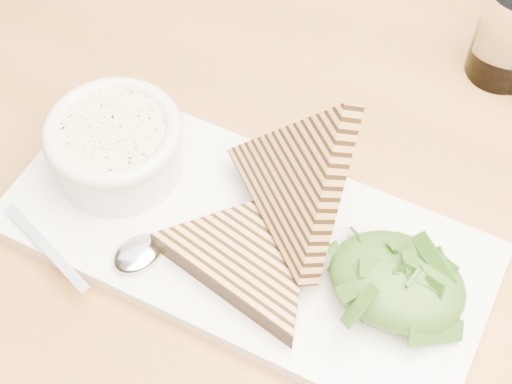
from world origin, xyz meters
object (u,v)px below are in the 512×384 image
at_px(soup_bowl, 118,152).
at_px(glass_near, 512,32).
at_px(platter, 245,239).
at_px(table_top, 412,292).

relative_size(soup_bowl, glass_near, 1.07).
distance_m(platter, glass_near, 0.32).
xyz_separation_m(soup_bowl, glass_near, (0.26, 0.27, 0.01)).
bearing_deg(soup_bowl, table_top, 3.72).
height_order(soup_bowl, glass_near, glass_near).
height_order(platter, glass_near, glass_near).
xyz_separation_m(table_top, glass_near, (-0.01, 0.26, 0.07)).
bearing_deg(glass_near, soup_bowl, -133.42).
bearing_deg(soup_bowl, glass_near, 46.58).
height_order(table_top, platter, platter).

